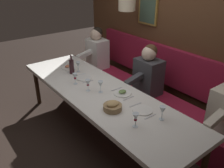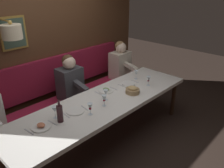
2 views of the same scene
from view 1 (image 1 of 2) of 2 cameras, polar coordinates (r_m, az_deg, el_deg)
name	(u,v)px [view 1 (image 1 of 2)]	position (r m, az deg, el deg)	size (l,w,h in m)	color
ground_plane	(101,135)	(3.66, -2.71, -12.05)	(12.00, 12.00, 0.00)	black
dining_table	(100,95)	(3.28, -2.96, -2.65)	(0.90, 3.11, 0.74)	silver
banquette_bench	(144,104)	(4.01, 7.70, -4.61)	(0.52, 3.31, 0.45)	maroon
back_wall_panel	(174,30)	(4.00, 14.57, 12.32)	(0.59, 4.51, 2.90)	#51331E
diner_near	(148,72)	(3.72, 8.61, 2.93)	(0.60, 0.40, 0.79)	#3D3D42
diner_middle	(97,49)	(4.72, -3.59, 8.25)	(0.60, 0.40, 0.79)	white
place_setting_0	(84,78)	(3.66, -6.66, 1.49)	(0.24, 0.32, 0.01)	silver
place_setting_1	(122,93)	(3.19, 2.48, -2.09)	(0.24, 0.31, 0.05)	white
place_setting_2	(68,67)	(4.07, -10.33, 3.98)	(0.24, 0.33, 0.05)	silver
place_setting_3	(143,110)	(2.85, 7.26, -6.17)	(0.24, 0.31, 0.01)	white
wine_glass_0	(136,117)	(2.52, 5.62, -7.90)	(0.07, 0.07, 0.16)	silver
wine_glass_1	(100,84)	(3.18, -2.82, -0.12)	(0.07, 0.07, 0.16)	silver
wine_glass_2	(163,110)	(2.68, 11.90, -6.14)	(0.07, 0.07, 0.16)	silver
wine_glass_3	(75,77)	(3.45, -8.77, 1.77)	(0.07, 0.07, 0.16)	silver
wine_glass_4	(78,65)	(3.86, -8.06, 4.54)	(0.07, 0.07, 0.16)	silver
wine_glass_5	(88,83)	(3.24, -5.75, 0.24)	(0.07, 0.07, 0.16)	silver
wine_bottle	(72,66)	(3.81, -9.56, 4.13)	(0.08, 0.08, 0.30)	#33191E
bread_bowl	(113,106)	(2.83, 0.13, -5.33)	(0.22, 0.22, 0.12)	#9E7F56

